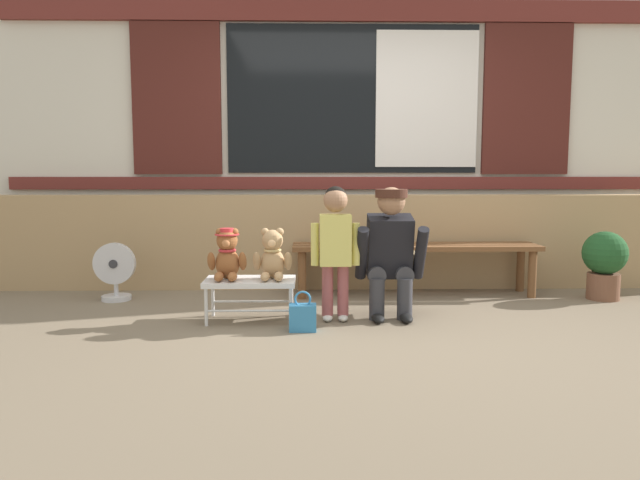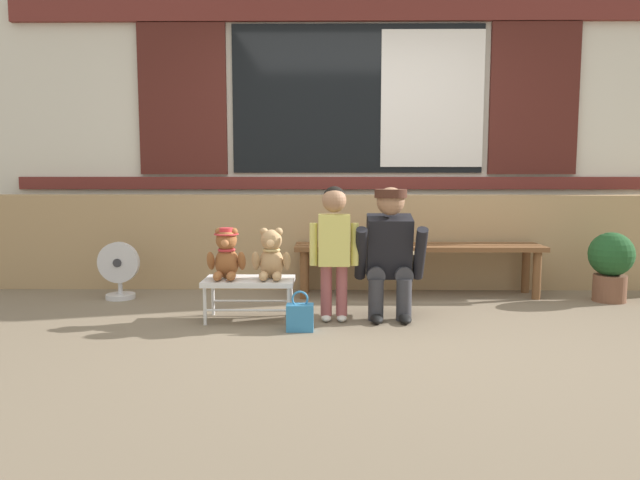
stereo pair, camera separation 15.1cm
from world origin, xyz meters
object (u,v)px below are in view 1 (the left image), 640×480
(adult_crouching, at_px, (391,252))
(wooden_bench_long, at_px, (415,252))
(floor_fan, at_px, (115,272))
(teddy_bear_plain, at_px, (272,256))
(potted_plant, at_px, (604,261))
(small_display_bench, at_px, (250,284))
(child_standing, at_px, (335,238))
(handbag_on_ground, at_px, (303,317))
(teddy_bear_with_hat, at_px, (227,255))

(adult_crouching, bearing_deg, wooden_bench_long, 68.03)
(floor_fan, bearing_deg, teddy_bear_plain, -27.65)
(potted_plant, bearing_deg, small_display_bench, -167.11)
(adult_crouching, bearing_deg, potted_plant, 17.09)
(child_standing, height_order, floor_fan, child_standing)
(child_standing, bearing_deg, potted_plant, 16.55)
(child_standing, xyz_separation_m, floor_fan, (-1.78, 0.72, -0.35))
(adult_crouching, relative_size, handbag_on_ground, 3.49)
(teddy_bear_with_hat, xyz_separation_m, potted_plant, (3.03, 0.66, -0.15))
(wooden_bench_long, xyz_separation_m, child_standing, (-0.73, -0.89, 0.22))
(potted_plant, bearing_deg, adult_crouching, -162.91)
(wooden_bench_long, relative_size, teddy_bear_plain, 5.78)
(handbag_on_ground, bearing_deg, potted_plant, 20.82)
(teddy_bear_with_hat, distance_m, child_standing, 0.77)
(potted_plant, bearing_deg, teddy_bear_with_hat, -167.81)
(small_display_bench, distance_m, teddy_bear_plain, 0.25)
(teddy_bear_plain, bearing_deg, floor_fan, 152.35)
(teddy_bear_plain, xyz_separation_m, child_standing, (0.44, -0.02, 0.13))
(wooden_bench_long, distance_m, teddy_bear_plain, 1.47)
(teddy_bear_plain, relative_size, potted_plant, 0.64)
(handbag_on_ground, relative_size, potted_plant, 0.48)
(small_display_bench, height_order, potted_plant, potted_plant)
(child_standing, height_order, adult_crouching, child_standing)
(small_display_bench, distance_m, adult_crouching, 1.04)
(adult_crouching, height_order, handbag_on_ground, adult_crouching)
(teddy_bear_plain, bearing_deg, teddy_bear_with_hat, 179.87)
(teddy_bear_with_hat, height_order, potted_plant, teddy_bear_with_hat)
(child_standing, height_order, potted_plant, child_standing)
(small_display_bench, relative_size, potted_plant, 1.12)
(adult_crouching, distance_m, floor_fan, 2.29)
(wooden_bench_long, relative_size, small_display_bench, 3.28)
(teddy_bear_with_hat, relative_size, potted_plant, 0.64)
(floor_fan, bearing_deg, wooden_bench_long, 4.00)
(handbag_on_ground, distance_m, potted_plant, 2.68)
(wooden_bench_long, bearing_deg, floor_fan, -176.00)
(teddy_bear_with_hat, xyz_separation_m, handbag_on_ground, (0.54, -0.29, -0.38))
(small_display_bench, relative_size, adult_crouching, 0.67)
(teddy_bear_with_hat, xyz_separation_m, adult_crouching, (1.17, 0.08, 0.01))
(teddy_bear_with_hat, bearing_deg, adult_crouching, 4.08)
(teddy_bear_plain, distance_m, potted_plant, 2.80)
(handbag_on_ground, xyz_separation_m, floor_fan, (-1.55, 0.99, 0.14))
(potted_plant, xyz_separation_m, floor_fan, (-4.05, 0.04, -0.08))
(wooden_bench_long, height_order, small_display_bench, wooden_bench_long)
(teddy_bear_with_hat, bearing_deg, teddy_bear_plain, -0.13)
(wooden_bench_long, relative_size, potted_plant, 3.68)
(child_standing, xyz_separation_m, handbag_on_ground, (-0.23, -0.28, -0.50))
(teddy_bear_plain, distance_m, floor_fan, 1.53)
(small_display_bench, bearing_deg, wooden_bench_long, 33.33)
(teddy_bear_plain, bearing_deg, wooden_bench_long, 36.73)
(small_display_bench, xyz_separation_m, potted_plant, (2.87, 0.66, 0.06))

